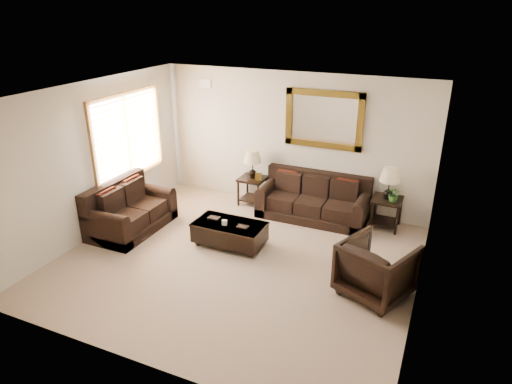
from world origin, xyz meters
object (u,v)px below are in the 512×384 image
at_px(armchair, 377,267).
at_px(sofa, 314,202).
at_px(loveseat, 129,212).
at_px(end_table_right, 389,189).
at_px(end_table_left, 253,169).
at_px(coffee_table, 230,231).

bearing_deg(armchair, sofa, -30.73).
bearing_deg(loveseat, end_table_right, -65.35).
relative_size(sofa, end_table_left, 1.81).
bearing_deg(end_table_right, loveseat, -155.35).
bearing_deg(sofa, armchair, -53.37).
height_order(end_table_right, armchair, end_table_right).
xyz_separation_m(sofa, loveseat, (-2.94, -1.87, 0.02)).
height_order(sofa, coffee_table, sofa).
distance_m(sofa, armchair, 2.64).
bearing_deg(end_table_left, coffee_table, -78.29).
xyz_separation_m(end_table_right, coffee_table, (-2.33, -1.77, -0.51)).
distance_m(loveseat, end_table_left, 2.58).
bearing_deg(coffee_table, loveseat, -173.82).
height_order(sofa, loveseat, loveseat).
bearing_deg(loveseat, coffee_table, -84.03).
height_order(loveseat, end_table_right, end_table_right).
distance_m(sofa, end_table_right, 1.43).
relative_size(loveseat, end_table_left, 1.38).
bearing_deg(coffee_table, end_table_left, 101.92).
bearing_deg(sofa, coffee_table, -120.53).
bearing_deg(sofa, end_table_right, 4.43).
height_order(loveseat, end_table_left, end_table_left).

